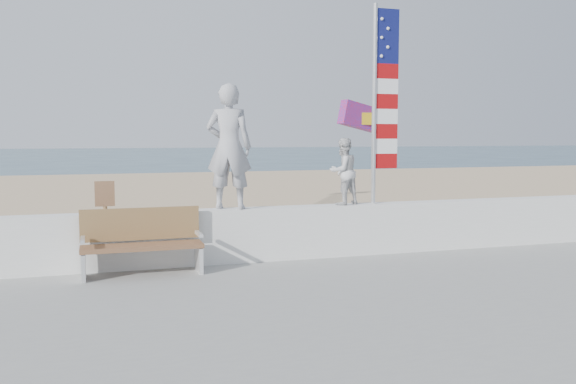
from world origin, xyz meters
name	(u,v)px	position (x,y,z in m)	size (l,w,h in m)	color
ground	(313,299)	(0.00, 0.00, 0.00)	(220.00, 220.00, 0.00)	#2D4A5B
sand	(203,216)	(0.00, 9.00, 0.04)	(90.00, 40.00, 0.08)	tan
seawall	(273,233)	(0.00, 2.00, 0.63)	(30.00, 0.35, 0.90)	white
adult	(229,147)	(-0.76, 2.00, 2.11)	(0.75, 0.49, 2.06)	#A2A2A7
child	(343,171)	(1.28, 2.00, 1.66)	(0.57, 0.44, 1.17)	silver
bench	(142,241)	(-2.22, 1.55, 0.69)	(1.80, 0.57, 1.00)	brown
flag	(381,96)	(1.99, 2.00, 2.99)	(0.50, 0.08, 3.50)	silver
parafoil_kite	(361,117)	(2.48, 3.93, 2.68)	(1.02, 0.44, 0.68)	red
sign	(105,217)	(-2.72, 2.65, 0.94)	(0.32, 0.07, 1.46)	olive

